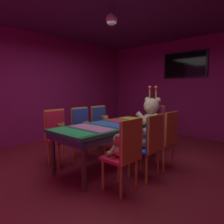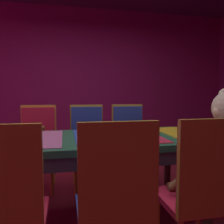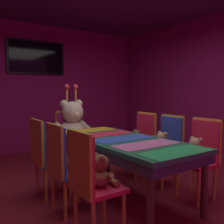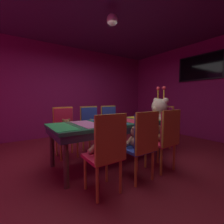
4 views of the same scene
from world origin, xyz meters
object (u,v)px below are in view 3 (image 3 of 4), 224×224
at_px(banquet_table, 123,146).
at_px(teddy_left_1, 74,160).
at_px(teddy_right_1, 161,144).
at_px(chair_right_2, 143,137).
at_px(chair_left_2, 43,150).
at_px(teddy_right_2, 136,140).
at_px(chair_right_0, 202,150).
at_px(teddy_left_2, 55,149).
at_px(throne_chair, 69,134).
at_px(king_teddy_bear, 73,125).
at_px(wall_tv, 36,58).
at_px(chair_left_1, 62,160).
at_px(teddy_right_0, 195,152).
at_px(chair_left_0, 87,174).
at_px(teddy_left_0, 101,172).
at_px(chair_right_1, 169,142).

relative_size(banquet_table, teddy_left_1, 7.23).
height_order(teddy_right_1, chair_right_2, chair_right_2).
xyz_separation_m(banquet_table, chair_left_2, (-0.81, 0.56, -0.06)).
bearing_deg(chair_left_2, teddy_right_2, -0.42).
bearing_deg(chair_right_0, teddy_left_2, -36.70).
bearing_deg(throne_chair, teddy_left_2, -33.95).
height_order(chair_left_2, chair_right_0, same).
relative_size(king_teddy_bear, wall_tv, 0.78).
xyz_separation_m(chair_left_1, teddy_right_0, (1.48, -0.57, -0.00)).
bearing_deg(chair_left_0, teddy_left_0, -0.00).
height_order(chair_left_0, chair_right_1, same).
bearing_deg(wall_tv, king_teddy_bear, -90.00).
distance_m(teddy_right_1, chair_right_2, 0.55).
distance_m(teddy_left_2, throne_chair, 1.19).
bearing_deg(teddy_left_2, banquet_table, -40.20).
distance_m(chair_left_0, teddy_left_0, 0.15).
distance_m(teddy_left_0, wall_tv, 4.00).
bearing_deg(chair_left_1, chair_right_0, -19.42).
bearing_deg(chair_right_1, king_teddy_bear, -58.47).
xyz_separation_m(teddy_left_0, teddy_right_2, (1.34, 1.10, -0.01)).
bearing_deg(chair_right_1, wall_tv, -74.98).
relative_size(chair_left_1, wall_tv, 0.79).
relative_size(chair_left_0, teddy_right_1, 3.04).
bearing_deg(chair_left_1, teddy_right_2, 19.49).
xyz_separation_m(banquet_table, teddy_right_2, (0.67, 0.55, -0.08)).
distance_m(banquet_table, chair_right_2, 0.98).
distance_m(teddy_left_1, chair_left_2, 0.55).
height_order(teddy_left_2, throne_chair, throne_chair).
bearing_deg(teddy_left_0, teddy_right_1, 22.81).
height_order(teddy_left_2, teddy_right_2, teddy_left_2).
bearing_deg(king_teddy_bear, chair_right_2, 44.80).
height_order(teddy_left_0, teddy_right_1, teddy_right_1).
xyz_separation_m(chair_left_2, chair_right_1, (1.64, -0.54, 0.00)).
bearing_deg(chair_left_2, teddy_left_0, -82.96).
xyz_separation_m(chair_right_2, teddy_right_2, (-0.14, 0.00, -0.02)).
relative_size(banquet_table, chair_right_0, 2.05).
distance_m(teddy_left_1, chair_right_1, 1.49).
relative_size(teddy_left_0, wall_tv, 0.26).
xyz_separation_m(banquet_table, throne_chair, (0.00, 1.54, -0.06)).
bearing_deg(banquet_table, teddy_right_2, 39.22).
distance_m(banquet_table, chair_right_1, 0.83).
xyz_separation_m(teddy_left_0, chair_right_2, (1.49, 1.10, 0.01)).
distance_m(chair_right_1, wall_tv, 3.51).
relative_size(chair_right_2, king_teddy_bear, 1.01).
bearing_deg(chair_right_0, king_teddy_bear, -66.77).
bearing_deg(teddy_right_0, chair_right_2, -97.18).
bearing_deg(chair_left_2, teddy_right_1, -19.92).
height_order(banquet_table, chair_right_0, chair_right_0).
relative_size(chair_right_1, chair_right_2, 1.00).
xyz_separation_m(teddy_right_0, wall_tv, (-0.68, 3.65, 1.46)).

